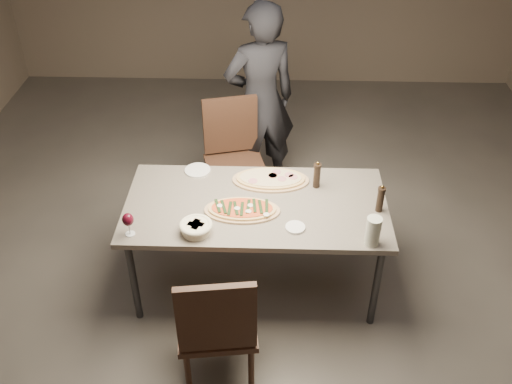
{
  "coord_description": "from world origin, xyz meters",
  "views": [
    {
      "loc": [
        0.1,
        -3.08,
        3.15
      ],
      "look_at": [
        0.0,
        0.0,
        0.85
      ],
      "focal_mm": 40.0,
      "sensor_mm": 36.0,
      "label": 1
    }
  ],
  "objects_px": {
    "carafe": "(373,231)",
    "diner": "(260,101)",
    "dining_table": "(256,210)",
    "ham_pizza": "(271,179)",
    "zucchini_pizza": "(242,209)",
    "chair_far": "(233,152)",
    "pepper_mill_left": "(317,175)",
    "bread_basket": "(196,227)",
    "chair_near": "(217,324)"
  },
  "relations": [
    {
      "from": "carafe",
      "to": "diner",
      "type": "xyz_separation_m",
      "value": [
        -0.74,
        1.65,
        0.02
      ]
    },
    {
      "from": "dining_table",
      "to": "ham_pizza",
      "type": "xyz_separation_m",
      "value": [
        0.1,
        0.27,
        0.07
      ]
    },
    {
      "from": "ham_pizza",
      "to": "zucchini_pizza",
      "type": "bearing_deg",
      "value": -126.43
    },
    {
      "from": "zucchini_pizza",
      "to": "diner",
      "type": "distance_m",
      "value": 1.37
    },
    {
      "from": "chair_far",
      "to": "diner",
      "type": "bearing_deg",
      "value": -136.39
    },
    {
      "from": "dining_table",
      "to": "pepper_mill_left",
      "type": "distance_m",
      "value": 0.5
    },
    {
      "from": "ham_pizza",
      "to": "chair_far",
      "type": "xyz_separation_m",
      "value": [
        -0.32,
        0.66,
        -0.2
      ]
    },
    {
      "from": "chair_far",
      "to": "bread_basket",
      "type": "bearing_deg",
      "value": 68.81
    },
    {
      "from": "carafe",
      "to": "chair_far",
      "type": "xyz_separation_m",
      "value": [
        -0.96,
        1.32,
        -0.28
      ]
    },
    {
      "from": "zucchini_pizza",
      "to": "chair_near",
      "type": "relative_size",
      "value": 0.52
    },
    {
      "from": "zucchini_pizza",
      "to": "pepper_mill_left",
      "type": "xyz_separation_m",
      "value": [
        0.51,
        0.3,
        0.08
      ]
    },
    {
      "from": "bread_basket",
      "to": "diner",
      "type": "bearing_deg",
      "value": 76.9
    },
    {
      "from": "dining_table",
      "to": "ham_pizza",
      "type": "height_order",
      "value": "ham_pizza"
    },
    {
      "from": "carafe",
      "to": "zucchini_pizza",
      "type": "bearing_deg",
      "value": 160.56
    },
    {
      "from": "dining_table",
      "to": "chair_near",
      "type": "relative_size",
      "value": 1.83
    },
    {
      "from": "chair_near",
      "to": "chair_far",
      "type": "xyz_separation_m",
      "value": [
        -0.02,
        1.83,
        0.01
      ]
    },
    {
      "from": "dining_table",
      "to": "bread_basket",
      "type": "height_order",
      "value": "bread_basket"
    },
    {
      "from": "dining_table",
      "to": "carafe",
      "type": "xyz_separation_m",
      "value": [
        0.74,
        -0.38,
        0.16
      ]
    },
    {
      "from": "ham_pizza",
      "to": "pepper_mill_left",
      "type": "height_order",
      "value": "pepper_mill_left"
    },
    {
      "from": "ham_pizza",
      "to": "bread_basket",
      "type": "height_order",
      "value": "bread_basket"
    },
    {
      "from": "pepper_mill_left",
      "to": "diner",
      "type": "xyz_separation_m",
      "value": [
        -0.43,
        1.06,
        0.02
      ]
    },
    {
      "from": "chair_far",
      "to": "zucchini_pizza",
      "type": "bearing_deg",
      "value": 83.07
    },
    {
      "from": "bread_basket",
      "to": "zucchini_pizza",
      "type": "bearing_deg",
      "value": 38.36
    },
    {
      "from": "diner",
      "to": "ham_pizza",
      "type": "bearing_deg",
      "value": 75.24
    },
    {
      "from": "pepper_mill_left",
      "to": "diner",
      "type": "relative_size",
      "value": 0.12
    },
    {
      "from": "diner",
      "to": "dining_table",
      "type": "bearing_deg",
      "value": 69.64
    },
    {
      "from": "bread_basket",
      "to": "chair_near",
      "type": "relative_size",
      "value": 0.22
    },
    {
      "from": "zucchini_pizza",
      "to": "bread_basket",
      "type": "height_order",
      "value": "bread_basket"
    },
    {
      "from": "diner",
      "to": "bread_basket",
      "type": "bearing_deg",
      "value": 56.32
    },
    {
      "from": "dining_table",
      "to": "chair_far",
      "type": "relative_size",
      "value": 1.79
    },
    {
      "from": "dining_table",
      "to": "carafe",
      "type": "height_order",
      "value": "carafe"
    },
    {
      "from": "pepper_mill_left",
      "to": "chair_near",
      "type": "xyz_separation_m",
      "value": [
        -0.62,
        -1.1,
        -0.3
      ]
    },
    {
      "from": "dining_table",
      "to": "chair_near",
      "type": "distance_m",
      "value": 0.92
    },
    {
      "from": "dining_table",
      "to": "chair_near",
      "type": "bearing_deg",
      "value": -102.57
    },
    {
      "from": "dining_table",
      "to": "carafe",
      "type": "distance_m",
      "value": 0.84
    },
    {
      "from": "dining_table",
      "to": "ham_pizza",
      "type": "distance_m",
      "value": 0.3
    },
    {
      "from": "dining_table",
      "to": "diner",
      "type": "relative_size",
      "value": 1.04
    },
    {
      "from": "zucchini_pizza",
      "to": "pepper_mill_left",
      "type": "bearing_deg",
      "value": 18.42
    },
    {
      "from": "zucchini_pizza",
      "to": "chair_far",
      "type": "relative_size",
      "value": 0.51
    },
    {
      "from": "dining_table",
      "to": "ham_pizza",
      "type": "relative_size",
      "value": 3.25
    },
    {
      "from": "dining_table",
      "to": "pepper_mill_left",
      "type": "xyz_separation_m",
      "value": [
        0.42,
        0.21,
        0.16
      ]
    },
    {
      "from": "pepper_mill_left",
      "to": "carafe",
      "type": "height_order",
      "value": "pepper_mill_left"
    },
    {
      "from": "chair_near",
      "to": "diner",
      "type": "bearing_deg",
      "value": 77.58
    },
    {
      "from": "chair_far",
      "to": "diner",
      "type": "distance_m",
      "value": 0.5
    },
    {
      "from": "ham_pizza",
      "to": "chair_far",
      "type": "distance_m",
      "value": 0.76
    },
    {
      "from": "bread_basket",
      "to": "pepper_mill_left",
      "type": "bearing_deg",
      "value": 33.41
    },
    {
      "from": "diner",
      "to": "carafe",
      "type": "bearing_deg",
      "value": 93.57
    },
    {
      "from": "carafe",
      "to": "diner",
      "type": "height_order",
      "value": "diner"
    },
    {
      "from": "pepper_mill_left",
      "to": "chair_far",
      "type": "relative_size",
      "value": 0.21
    },
    {
      "from": "zucchini_pizza",
      "to": "bread_basket",
      "type": "xyz_separation_m",
      "value": [
        -0.28,
        -0.22,
        0.03
      ]
    }
  ]
}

